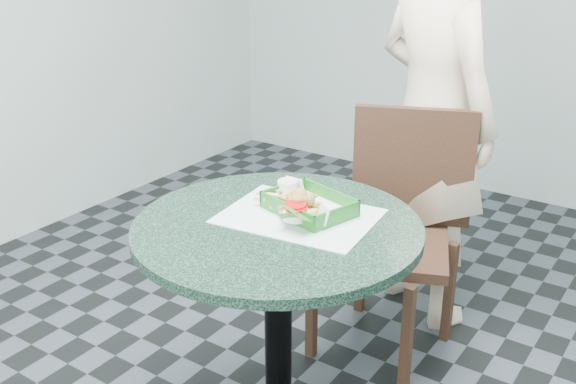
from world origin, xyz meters
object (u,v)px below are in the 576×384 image
Objects in this scene: dining_chair at (397,217)px; food_basket at (309,214)px; diner_person at (435,90)px; sauce_ramekin at (280,194)px; crab_sandwich at (303,209)px; cafe_table at (278,281)px.

dining_chair is 0.65m from food_basket.
food_basket is (-0.00, -0.90, -0.19)m from diner_person.
dining_chair reaches higher than food_basket.
sauce_ramekin reaches higher than food_basket.
diner_person is 0.92m from food_basket.
crab_sandwich is (0.01, -0.04, 0.03)m from food_basket.
diner_person is 7.79× the size of food_basket.
crab_sandwich reaches higher than cafe_table.
cafe_table is 3.39× the size of food_basket.
food_basket is at bearing -5.52° from sauce_ramekin.
diner_person reaches higher than food_basket.
food_basket is at bearing 74.24° from cafe_table.
dining_chair is at bearing 89.62° from crab_sandwich.
food_basket is at bearing 114.70° from diner_person.
dining_chair reaches higher than sauce_ramekin.
crab_sandwich is at bearing 115.12° from diner_person.
diner_person is (0.04, 1.02, 0.38)m from cafe_table.
crab_sandwich is (0.00, -0.95, -0.16)m from diner_person.
cafe_table is 0.22m from food_basket.
dining_chair is 3.78× the size of food_basket.
sauce_ramekin is at bearing 155.03° from crab_sandwich.
diner_person reaches higher than cafe_table.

